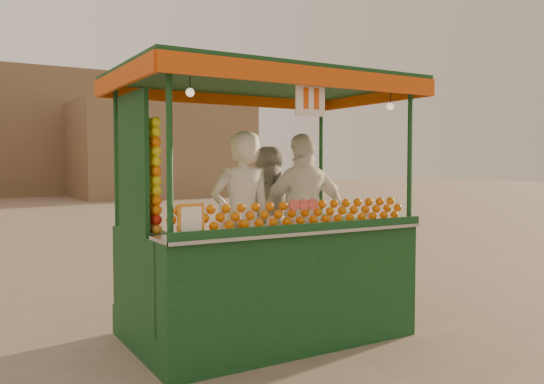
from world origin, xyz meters
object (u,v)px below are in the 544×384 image
juice_cart (264,254)px  vendor_left (242,221)px  vendor_middle (266,219)px  vendor_right (305,216)px

juice_cart → vendor_left: bearing=156.2°
vendor_middle → vendor_right: size_ratio=0.93×
vendor_right → juice_cart: bearing=25.6°
juice_cart → vendor_right: 0.73m
juice_cart → vendor_right: (0.62, 0.18, 0.34)m
juice_cart → vendor_left: size_ratio=1.64×
juice_cart → vendor_left: (-0.20, 0.09, 0.33)m
vendor_left → vendor_middle: (0.65, 0.62, -0.06)m
juice_cart → vendor_middle: 0.88m
juice_cart → vendor_right: bearing=16.1°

